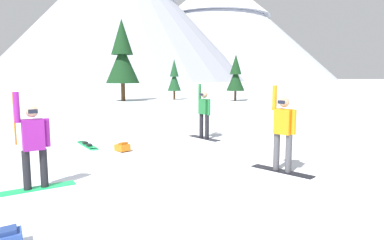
{
  "coord_description": "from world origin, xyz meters",
  "views": [
    {
      "loc": [
        2.83,
        -5.74,
        2.27
      ],
      "look_at": [
        1.01,
        4.02,
        1.0
      ],
      "focal_mm": 31.42,
      "sensor_mm": 36.0,
      "label": 1
    }
  ],
  "objects_px": {
    "trail_marker_pole": "(14,119)",
    "pine_tree_leaning": "(236,76)",
    "backpack_blue": "(4,240)",
    "backpack_orange": "(122,147)",
    "pine_tree_young": "(174,78)",
    "snowboarder_midground": "(283,131)",
    "pine_tree_slender": "(122,57)",
    "snowboarder_background": "(204,113)",
    "loose_snowboard_far_spare": "(87,145)",
    "snowboarder_foreground": "(34,144)"
  },
  "relations": [
    {
      "from": "pine_tree_slender",
      "to": "backpack_blue",
      "type": "bearing_deg",
      "value": -71.08
    },
    {
      "from": "backpack_orange",
      "to": "pine_tree_young",
      "type": "xyz_separation_m",
      "value": [
        -4.05,
        23.6,
        2.09
      ]
    },
    {
      "from": "backpack_blue",
      "to": "pine_tree_young",
      "type": "height_order",
      "value": "pine_tree_young"
    },
    {
      "from": "loose_snowboard_far_spare",
      "to": "pine_tree_young",
      "type": "bearing_deg",
      "value": 96.38
    },
    {
      "from": "backpack_orange",
      "to": "trail_marker_pole",
      "type": "xyz_separation_m",
      "value": [
        -3.92,
        0.28,
        0.76
      ]
    },
    {
      "from": "loose_snowboard_far_spare",
      "to": "backpack_orange",
      "type": "height_order",
      "value": "backpack_orange"
    },
    {
      "from": "snowboarder_foreground",
      "to": "pine_tree_slender",
      "type": "height_order",
      "value": "pine_tree_slender"
    },
    {
      "from": "pine_tree_leaning",
      "to": "pine_tree_slender",
      "type": "xyz_separation_m",
      "value": [
        -10.56,
        -2.04,
        1.78
      ]
    },
    {
      "from": "loose_snowboard_far_spare",
      "to": "pine_tree_leaning",
      "type": "relative_size",
      "value": 0.32
    },
    {
      "from": "snowboarder_midground",
      "to": "pine_tree_slender",
      "type": "relative_size",
      "value": 0.27
    },
    {
      "from": "backpack_blue",
      "to": "trail_marker_pole",
      "type": "xyz_separation_m",
      "value": [
        -4.67,
        6.18,
        0.77
      ]
    },
    {
      "from": "snowboarder_foreground",
      "to": "trail_marker_pole",
      "type": "bearing_deg",
      "value": 132.05
    },
    {
      "from": "snowboarder_background",
      "to": "loose_snowboard_far_spare",
      "type": "height_order",
      "value": "snowboarder_background"
    },
    {
      "from": "trail_marker_pole",
      "to": "pine_tree_slender",
      "type": "relative_size",
      "value": 0.23
    },
    {
      "from": "trail_marker_pole",
      "to": "pine_tree_young",
      "type": "bearing_deg",
      "value": 90.31
    },
    {
      "from": "snowboarder_foreground",
      "to": "snowboarder_background",
      "type": "bearing_deg",
      "value": 68.17
    },
    {
      "from": "snowboarder_foreground",
      "to": "backpack_blue",
      "type": "bearing_deg",
      "value": -63.5
    },
    {
      "from": "pine_tree_leaning",
      "to": "pine_tree_young",
      "type": "bearing_deg",
      "value": 173.29
    },
    {
      "from": "snowboarder_background",
      "to": "trail_marker_pole",
      "type": "relative_size",
      "value": 1.14
    },
    {
      "from": "snowboarder_background",
      "to": "backpack_blue",
      "type": "bearing_deg",
      "value": -99.35
    },
    {
      "from": "loose_snowboard_far_spare",
      "to": "pine_tree_leaning",
      "type": "xyz_separation_m",
      "value": [
        3.62,
        22.3,
        2.4
      ]
    },
    {
      "from": "loose_snowboard_far_spare",
      "to": "backpack_blue",
      "type": "distance_m",
      "value": 6.84
    },
    {
      "from": "snowboarder_foreground",
      "to": "pine_tree_leaning",
      "type": "height_order",
      "value": "pine_tree_leaning"
    },
    {
      "from": "snowboarder_foreground",
      "to": "pine_tree_slender",
      "type": "bearing_deg",
      "value": 108.19
    },
    {
      "from": "pine_tree_leaning",
      "to": "snowboarder_foreground",
      "type": "bearing_deg",
      "value": -95.4
    },
    {
      "from": "trail_marker_pole",
      "to": "loose_snowboard_far_spare",
      "type": "bearing_deg",
      "value": 6.84
    },
    {
      "from": "backpack_orange",
      "to": "pine_tree_young",
      "type": "distance_m",
      "value": 24.03
    },
    {
      "from": "backpack_orange",
      "to": "trail_marker_pole",
      "type": "relative_size",
      "value": 0.31
    },
    {
      "from": "trail_marker_pole",
      "to": "pine_tree_slender",
      "type": "xyz_separation_m",
      "value": [
        -4.49,
        20.55,
        3.31
      ]
    },
    {
      "from": "snowboarder_background",
      "to": "backpack_blue",
      "type": "distance_m",
      "value": 8.68
    },
    {
      "from": "backpack_blue",
      "to": "pine_tree_leaning",
      "type": "distance_m",
      "value": 28.89
    },
    {
      "from": "backpack_blue",
      "to": "pine_tree_slender",
      "type": "distance_m",
      "value": 28.55
    },
    {
      "from": "pine_tree_leaning",
      "to": "pine_tree_young",
      "type": "xyz_separation_m",
      "value": [
        -6.19,
        0.73,
        -0.2
      ]
    },
    {
      "from": "backpack_orange",
      "to": "pine_tree_slender",
      "type": "bearing_deg",
      "value": 112.0
    },
    {
      "from": "snowboarder_foreground",
      "to": "backpack_orange",
      "type": "height_order",
      "value": "snowboarder_foreground"
    },
    {
      "from": "pine_tree_young",
      "to": "pine_tree_slender",
      "type": "xyz_separation_m",
      "value": [
        -4.36,
        -2.77,
        1.98
      ]
    },
    {
      "from": "snowboarder_midground",
      "to": "pine_tree_slender",
      "type": "bearing_deg",
      "value": 120.44
    },
    {
      "from": "snowboarder_foreground",
      "to": "backpack_blue",
      "type": "distance_m",
      "value": 2.63
    },
    {
      "from": "loose_snowboard_far_spare",
      "to": "pine_tree_slender",
      "type": "xyz_separation_m",
      "value": [
        -6.94,
        20.26,
        4.17
      ]
    },
    {
      "from": "snowboarder_background",
      "to": "pine_tree_young",
      "type": "bearing_deg",
      "value": 106.47
    },
    {
      "from": "snowboarder_midground",
      "to": "pine_tree_slender",
      "type": "height_order",
      "value": "pine_tree_slender"
    },
    {
      "from": "snowboarder_foreground",
      "to": "loose_snowboard_far_spare",
      "type": "height_order",
      "value": "snowboarder_foreground"
    },
    {
      "from": "snowboarder_foreground",
      "to": "pine_tree_leaning",
      "type": "distance_m",
      "value": 26.69
    },
    {
      "from": "snowboarder_midground",
      "to": "snowboarder_background",
      "type": "height_order",
      "value": "snowboarder_midground"
    },
    {
      "from": "backpack_blue",
      "to": "backpack_orange",
      "type": "bearing_deg",
      "value": 97.24
    },
    {
      "from": "backpack_orange",
      "to": "snowboarder_midground",
      "type": "bearing_deg",
      "value": -17.01
    },
    {
      "from": "snowboarder_background",
      "to": "pine_tree_slender",
      "type": "distance_m",
      "value": 21.3
    },
    {
      "from": "trail_marker_pole",
      "to": "pine_tree_leaning",
      "type": "xyz_separation_m",
      "value": [
        6.07,
        22.59,
        1.53
      ]
    },
    {
      "from": "loose_snowboard_far_spare",
      "to": "trail_marker_pole",
      "type": "distance_m",
      "value": 2.61
    },
    {
      "from": "loose_snowboard_far_spare",
      "to": "pine_tree_leaning",
      "type": "bearing_deg",
      "value": 80.78
    }
  ]
}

